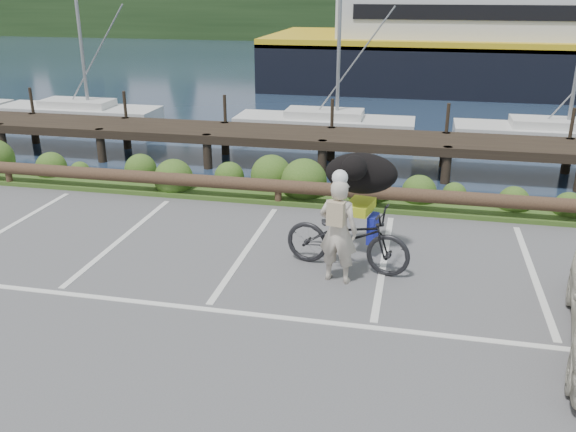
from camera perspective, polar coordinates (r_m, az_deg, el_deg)
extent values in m
plane|color=#4E4E50|center=(10.05, -6.92, -7.58)|extent=(72.00, 72.00, 0.00)
plane|color=#1A293F|center=(56.72, 9.40, 14.45)|extent=(160.00, 160.00, 0.00)
cube|color=#3D5B21|center=(14.72, -0.30, 2.16)|extent=(34.00, 1.60, 0.10)
imported|color=black|center=(10.77, 5.57, -1.99)|extent=(2.37, 1.20, 1.19)
imported|color=#BEB2A1|center=(10.19, 4.73, -1.41)|extent=(0.73, 0.55, 1.82)
ellipsoid|color=black|center=(11.11, 6.88, 3.99)|extent=(0.87, 1.40, 0.76)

